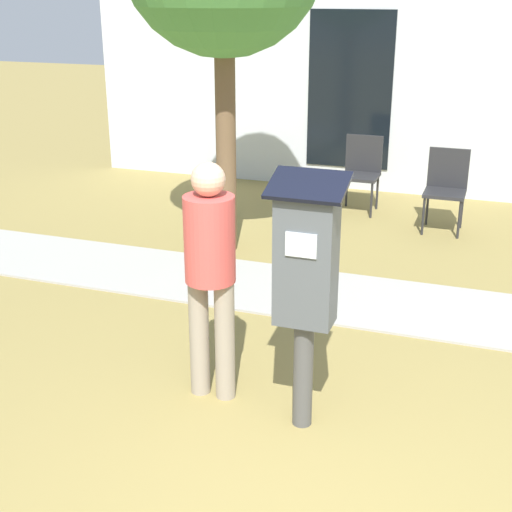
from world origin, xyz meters
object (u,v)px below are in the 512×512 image
(outdoor_chair_middle, at_px, (446,183))
(person_standing, at_px, (210,264))
(parking_meter, at_px, (306,272))
(outdoor_chair_left, at_px, (362,167))

(outdoor_chair_middle, bearing_deg, person_standing, -106.33)
(person_standing, bearing_deg, outdoor_chair_middle, 41.05)
(outdoor_chair_middle, bearing_deg, parking_meter, -97.25)
(outdoor_chair_left, distance_m, outdoor_chair_middle, 1.11)
(parking_meter, xyz_separation_m, outdoor_chair_left, (-0.59, 4.64, -0.49))
(outdoor_chair_left, height_order, outdoor_chair_middle, same)
(person_standing, distance_m, outdoor_chair_middle, 4.24)
(parking_meter, bearing_deg, outdoor_chair_middle, 84.00)
(outdoor_chair_left, relative_size, outdoor_chair_middle, 1.00)
(outdoor_chair_left, bearing_deg, outdoor_chair_middle, -37.78)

